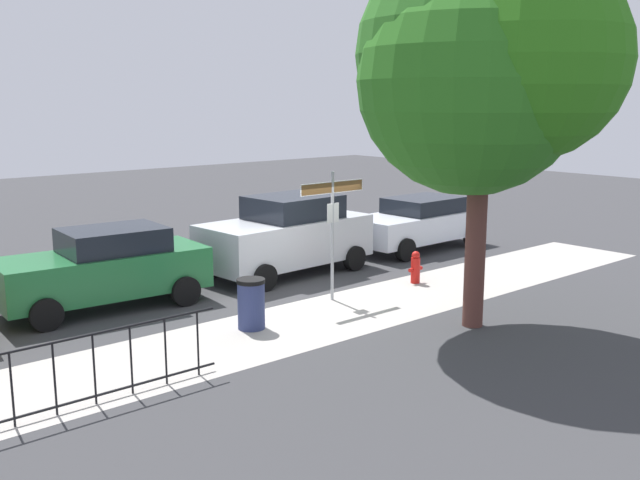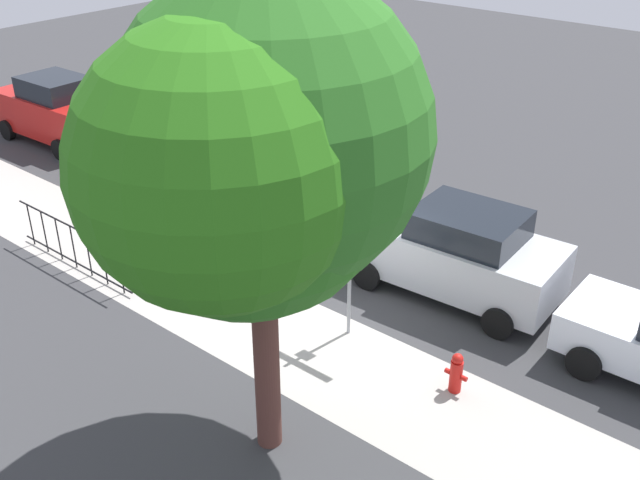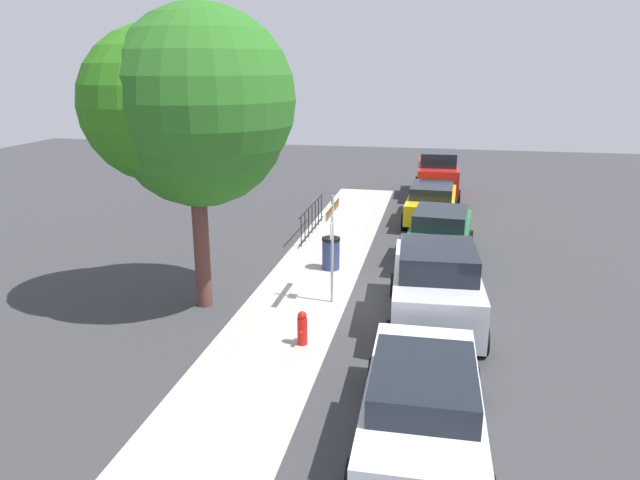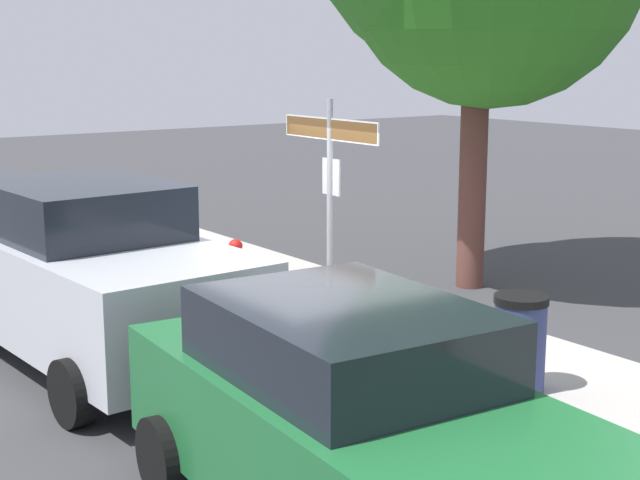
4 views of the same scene
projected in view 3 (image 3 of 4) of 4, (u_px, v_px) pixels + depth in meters
name	position (u px, v px, depth m)	size (l,w,h in m)	color
ground_plane	(350.00, 297.00, 15.50)	(60.00, 60.00, 0.00)	#38383A
sidewalk_strip	(317.00, 269.00, 17.63)	(24.00, 2.60, 0.00)	#ADA79F
street_sign	(332.00, 227.00, 14.58)	(1.76, 0.07, 2.83)	#9EA0A5
shade_tree	(190.00, 109.00, 13.61)	(4.51, 5.03, 7.29)	brown
car_white	(422.00, 402.00, 9.20)	(4.44, 2.06, 1.51)	white
car_silver	(435.00, 284.00, 13.63)	(4.51, 2.33, 1.96)	silver
car_green	(440.00, 234.00, 18.15)	(4.38, 2.22, 1.69)	#1E6532
car_yellow	(432.00, 202.00, 22.74)	(4.58, 2.12, 1.52)	gold
car_red	(437.00, 174.00, 27.15)	(4.24, 2.11, 2.14)	red
iron_fence	(312.00, 218.00, 21.25)	(4.01, 0.04, 1.07)	black
fire_hydrant	(302.00, 328.00, 12.75)	(0.42, 0.22, 0.78)	red
trash_bin	(331.00, 253.00, 17.48)	(0.55, 0.55, 0.98)	navy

